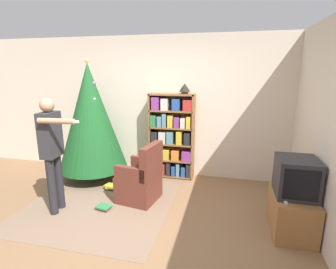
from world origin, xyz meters
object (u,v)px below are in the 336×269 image
Objects in this scene: television at (296,177)px; armchair at (141,181)px; standing_person at (52,147)px; table_lamp at (185,88)px; bookshelf at (171,137)px; christmas_tree at (91,117)px.

television reaches higher than armchair.
television is at bearing 89.93° from armchair.
armchair is at bearing 114.37° from standing_person.
table_lamp is at bearing 164.58° from armchair.
bookshelf reaches higher than armchair.
table_lamp is (0.48, 1.04, 1.35)m from armchair.
table_lamp is at bearing 1.63° from bookshelf.
armchair is at bearing -114.84° from table_lamp.
armchair is 0.57× the size of standing_person.
television is (1.85, -1.39, -0.04)m from bookshelf.
television is 2.33m from table_lamp.
table_lamp reaches higher than bookshelf.
television is 2.46× the size of table_lamp.
standing_person reaches higher than bookshelf.
bookshelf is 0.97× the size of standing_person.
christmas_tree is at bearing 163.17° from television.
television is at bearing 89.96° from standing_person.
standing_person is (-3.15, -0.23, 0.23)m from television.
christmas_tree is 1.22m from standing_person.
christmas_tree is at bearing -163.62° from bookshelf.
bookshelf is 1.71× the size of armchair.
table_lamp is (1.54, 1.62, 0.71)m from standing_person.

